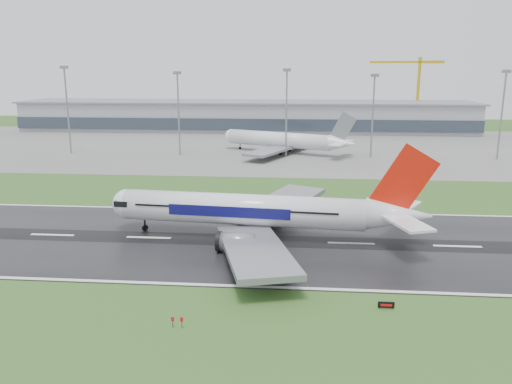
{
  "coord_description": "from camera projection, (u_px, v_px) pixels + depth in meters",
  "views": [
    {
      "loc": [
        29.78,
        -95.28,
        32.94
      ],
      "look_at": [
        20.5,
        12.0,
        7.0
      ],
      "focal_mm": 36.04,
      "sensor_mm": 36.0,
      "label": 1
    }
  ],
  "objects": [
    {
      "name": "tower_crane",
      "position": [
        418.0,
        93.0,
        283.71
      ],
      "size": [
        39.11,
        10.55,
        39.47
      ],
      "primitive_type": null,
      "rotation": [
        0.0,
        0.0,
        -0.21
      ],
      "color": "#BE9B0C",
      "rests_on": "ground"
    },
    {
      "name": "apron",
      "position": [
        231.0,
        146.0,
        223.56
      ],
      "size": [
        400.0,
        130.0,
        0.08
      ],
      "primitive_type": "cube",
      "color": "slate",
      "rests_on": "ground"
    },
    {
      "name": "parked_airliner",
      "position": [
        284.0,
        132.0,
        203.21
      ],
      "size": [
        74.06,
        72.03,
        16.82
      ],
      "primitive_type": null,
      "rotation": [
        0.0,
        0.0,
        -0.41
      ],
      "color": "silver",
      "rests_on": "apron"
    },
    {
      "name": "terminal",
      "position": [
        246.0,
        116.0,
        279.93
      ],
      "size": [
        240.0,
        36.0,
        15.0
      ],
      "primitive_type": "cube",
      "color": "gray",
      "rests_on": "ground"
    },
    {
      "name": "ground",
      "position": [
        149.0,
        238.0,
        102.5
      ],
      "size": [
        520.0,
        520.0,
        0.0
      ],
      "primitive_type": "plane",
      "color": "#2C531E",
      "rests_on": "ground"
    },
    {
      "name": "runway_sign",
      "position": [
        386.0,
        305.0,
        72.2
      ],
      "size": [
        2.31,
        0.72,
        1.04
      ],
      "primitive_type": null,
      "rotation": [
        0.0,
        0.0,
        0.2
      ],
      "color": "black",
      "rests_on": "ground"
    },
    {
      "name": "floodmast_5",
      "position": [
        501.0,
        117.0,
        187.07
      ],
      "size": [
        0.64,
        0.64,
        31.39
      ],
      "primitive_type": "cylinder",
      "color": "gray",
      "rests_on": "ground"
    },
    {
      "name": "floodmast_3",
      "position": [
        286.0,
        115.0,
        193.58
      ],
      "size": [
        0.64,
        0.64,
        31.84
      ],
      "primitive_type": "cylinder",
      "color": "gray",
      "rests_on": "ground"
    },
    {
      "name": "floodmast_2",
      "position": [
        179.0,
        115.0,
        197.17
      ],
      "size": [
        0.64,
        0.64,
        30.77
      ],
      "primitive_type": "cylinder",
      "color": "gray",
      "rests_on": "ground"
    },
    {
      "name": "main_airliner",
      "position": [
        264.0,
        192.0,
        100.44
      ],
      "size": [
        68.72,
        65.99,
        18.74
      ],
      "primitive_type": null,
      "rotation": [
        0.0,
        0.0,
        -0.09
      ],
      "color": "white",
      "rests_on": "runway"
    },
    {
      "name": "floodmast_4",
      "position": [
        373.0,
        118.0,
        191.12
      ],
      "size": [
        0.64,
        0.64,
        29.95
      ],
      "primitive_type": "cylinder",
      "color": "gray",
      "rests_on": "ground"
    },
    {
      "name": "runway",
      "position": [
        149.0,
        238.0,
        102.49
      ],
      "size": [
        400.0,
        45.0,
        0.1
      ],
      "primitive_type": "cube",
      "color": "black",
      "rests_on": "ground"
    },
    {
      "name": "floodmast_1",
      "position": [
        68.0,
        112.0,
        200.62
      ],
      "size": [
        0.64,
        0.64,
        32.83
      ],
      "primitive_type": "cylinder",
      "color": "gray",
      "rests_on": "ground"
    }
  ]
}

